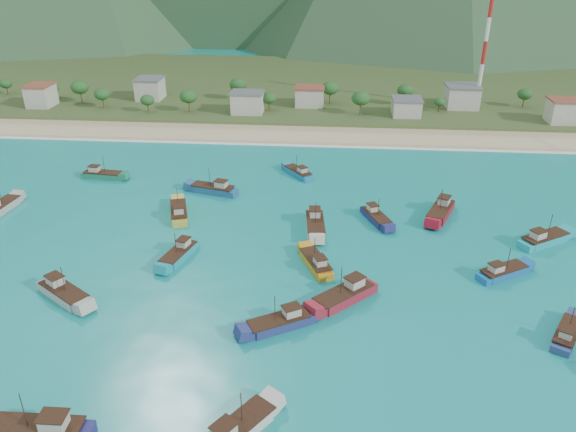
# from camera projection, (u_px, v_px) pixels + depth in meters

# --- Properties ---
(ground) EXTENTS (600.00, 600.00, 0.00)m
(ground) POSITION_uv_depth(u_px,v_px,m) (315.00, 279.00, 95.73)
(ground) COLOR #0C768A
(ground) RESTS_ON ground
(beach) EXTENTS (400.00, 18.00, 1.20)m
(beach) POSITION_uv_depth(u_px,v_px,m) (326.00, 135.00, 166.34)
(beach) COLOR beige
(beach) RESTS_ON ground
(land) EXTENTS (400.00, 110.00, 2.40)m
(land) POSITION_uv_depth(u_px,v_px,m) (329.00, 87.00, 220.86)
(land) COLOR #385123
(land) RESTS_ON ground
(surf_line) EXTENTS (400.00, 2.50, 0.08)m
(surf_line) POSITION_uv_depth(u_px,v_px,m) (325.00, 146.00, 157.85)
(surf_line) COLOR white
(surf_line) RESTS_ON ground
(village) EXTENTS (213.81, 25.85, 6.94)m
(village) POSITION_uv_depth(u_px,v_px,m) (342.00, 100.00, 184.87)
(village) COLOR beige
(village) RESTS_ON ground
(vegetation) EXTENTS (274.04, 26.08, 8.55)m
(vegetation) POSITION_uv_depth(u_px,v_px,m) (287.00, 97.00, 186.32)
(vegetation) COLOR #235623
(vegetation) RESTS_ON ground
(radio_tower) EXTENTS (1.20, 1.20, 43.14)m
(radio_tower) POSITION_uv_depth(u_px,v_px,m) (486.00, 41.00, 178.30)
(radio_tower) COLOR red
(radio_tower) RESTS_ON ground
(boat_1) EXTENTS (10.94, 8.98, 6.53)m
(boat_1) POSITION_uv_depth(u_px,v_px,m) (64.00, 294.00, 90.51)
(boat_1) COLOR #B7B2A7
(boat_1) RESTS_ON ground
(boat_6) EXTENTS (10.93, 8.54, 6.44)m
(boat_6) POSITION_uv_depth(u_px,v_px,m) (544.00, 240.00, 106.73)
(boat_6) COLOR #18A5B3
(boat_6) RESTS_ON ground
(boat_7) EXTENTS (9.76, 7.44, 5.72)m
(boat_7) POSITION_uv_depth(u_px,v_px,m) (503.00, 273.00, 96.44)
(boat_7) COLOR #155FA6
(boat_7) RESTS_ON ground
(boat_8) EXTENTS (10.28, 3.90, 5.94)m
(boat_8) POSITION_uv_depth(u_px,v_px,m) (102.00, 175.00, 136.30)
(boat_8) COLOR #1C7253
(boat_8) RESTS_ON ground
(boat_9) EXTENTS (10.61, 7.91, 6.18)m
(boat_9) POSITION_uv_depth(u_px,v_px,m) (280.00, 323.00, 83.60)
(boat_9) COLOR navy
(boat_9) RESTS_ON ground
(boat_11) EXTENTS (6.37, 9.94, 5.67)m
(boat_11) POSITION_uv_depth(u_px,v_px,m) (376.00, 218.00, 115.61)
(boat_11) COLOR navy
(boat_11) RESTS_ON ground
(boat_12) EXTENTS (8.93, 10.62, 6.38)m
(boat_12) POSITION_uv_depth(u_px,v_px,m) (237.00, 431.00, 65.22)
(boat_12) COLOR beige
(boat_12) RESTS_ON ground
(boat_15) EXTENTS (6.10, 11.12, 6.30)m
(boat_15) POSITION_uv_depth(u_px,v_px,m) (179.00, 213.00, 117.43)
(boat_15) COLOR gold
(boat_15) RESTS_ON ground
(boat_16) EXTENTS (7.72, 12.06, 6.88)m
(boat_16) POSITION_uv_depth(u_px,v_px,m) (441.00, 212.00, 117.47)
(boat_16) COLOR maroon
(boat_16) RESTS_ON ground
(boat_17) EXTENTS (6.58, 10.17, 5.81)m
(boat_17) POSITION_uv_depth(u_px,v_px,m) (316.00, 263.00, 99.19)
(boat_17) COLOR orange
(boat_17) RESTS_ON ground
(boat_18) EXTENTS (4.33, 11.58, 6.69)m
(boat_18) POSITION_uv_depth(u_px,v_px,m) (315.00, 225.00, 112.26)
(boat_18) COLOR beige
(boat_18) RESTS_ON ground
(boat_20) EXTENTS (4.24, 10.91, 6.28)m
(boat_20) POSITION_uv_depth(u_px,v_px,m) (1.00, 208.00, 119.47)
(boat_20) COLOR #A6A197
(boat_20) RESTS_ON ground
(boat_21) EXTENTS (7.07, 9.27, 5.43)m
(boat_21) POSITION_uv_depth(u_px,v_px,m) (567.00, 335.00, 81.39)
(boat_21) COLOR navy
(boat_21) RESTS_ON ground
(boat_22) EXTENTS (5.55, 10.46, 5.93)m
(boat_22) POSITION_uv_depth(u_px,v_px,m) (179.00, 255.00, 101.94)
(boat_22) COLOR teal
(boat_22) RESTS_ON ground
(boat_23) EXTENTS (10.90, 10.70, 6.97)m
(boat_23) POSITION_uv_depth(u_px,v_px,m) (345.00, 296.00, 89.72)
(boat_23) COLOR maroon
(boat_23) RESTS_ON ground
(boat_24) EXTENTS (7.90, 9.14, 5.54)m
(boat_24) POSITION_uv_depth(u_px,v_px,m) (298.00, 173.00, 137.81)
(boat_24) COLOR #1A72A5
(boat_24) RESTS_ON ground
(boat_25) EXTENTS (11.35, 5.92, 6.43)m
(boat_25) POSITION_uv_depth(u_px,v_px,m) (214.00, 190.00, 128.22)
(boat_25) COLOR #215586
(boat_25) RESTS_ON ground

